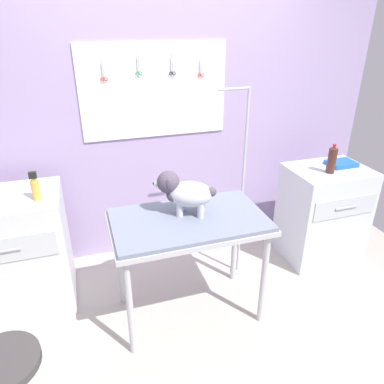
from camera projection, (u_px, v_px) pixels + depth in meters
ground at (213, 336)px, 2.61m from camera, size 4.40×4.00×0.04m
rear_wall_panel at (165, 130)px, 3.19m from camera, size 4.00×0.09×2.30m
grooming_table at (189, 228)px, 2.49m from camera, size 1.07×0.63×0.83m
grooming_arm at (241, 196)px, 2.92m from camera, size 0.29×0.11×1.61m
dog at (184, 192)px, 2.44m from camera, size 0.42×0.30×0.31m
counter_left at (13, 253)px, 2.71m from camera, size 0.80×0.58×0.92m
cabinet_right at (322, 213)px, 3.30m from camera, size 0.68×0.54×0.88m
stool at (4, 374)px, 1.76m from camera, size 0.37×0.37×0.58m
pump_bottle_white at (35, 188)px, 2.45m from camera, size 0.05×0.05×0.20m
soda_bottle at (332, 160)px, 2.98m from camera, size 0.07×0.07×0.25m
supply_tray at (341, 163)px, 3.18m from camera, size 0.24×0.18×0.04m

